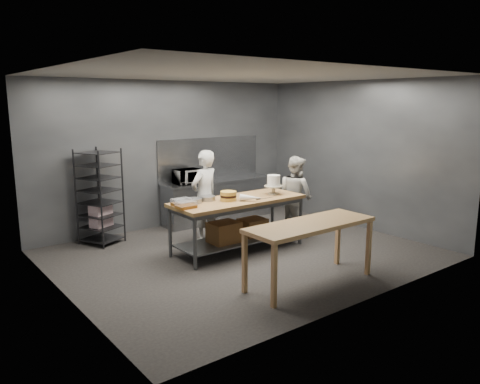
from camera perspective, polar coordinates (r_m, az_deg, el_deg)
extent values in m
plane|color=black|center=(8.13, 0.43, -7.51)|extent=(6.00, 6.00, 0.00)
cube|color=#4C4F54|center=(9.86, -8.57, 4.58)|extent=(6.00, 0.04, 3.00)
cube|color=olive|center=(8.10, -0.22, -1.06)|extent=(2.40, 0.90, 0.06)
cube|color=#47494C|center=(8.27, -0.21, -5.74)|extent=(2.25, 0.75, 0.03)
cylinder|color=#47494C|center=(7.28, -5.52, -6.26)|extent=(0.06, 0.06, 0.86)
cylinder|color=#47494C|center=(7.92, -8.53, -4.89)|extent=(0.06, 0.06, 0.86)
cylinder|color=#47494C|center=(8.65, 7.39, -3.49)|extent=(0.06, 0.06, 0.86)
cylinder|color=#47494C|center=(9.20, 3.96, -2.55)|extent=(0.06, 0.06, 0.86)
cube|color=brown|center=(8.00, -1.96, -4.92)|extent=(0.50, 0.40, 0.35)
cube|color=brown|center=(8.43, 1.54, -4.26)|extent=(0.45, 0.38, 0.30)
cube|color=olive|center=(6.69, 8.61, -3.96)|extent=(2.00, 0.70, 0.06)
cube|color=olive|center=(5.99, 4.17, -10.19)|extent=(0.06, 0.06, 0.84)
cube|color=olive|center=(6.42, 0.57, -8.68)|extent=(0.06, 0.06, 0.84)
cube|color=olive|center=(7.33, 15.41, -6.57)|extent=(0.06, 0.06, 0.84)
cube|color=olive|center=(7.68, 11.83, -5.58)|extent=(0.06, 0.06, 0.84)
cube|color=slate|center=(10.20, -2.68, 1.39)|extent=(2.60, 0.60, 0.04)
cube|color=slate|center=(10.29, -2.66, -1.08)|extent=(2.56, 0.56, 0.86)
cube|color=slate|center=(10.38, -3.66, 4.16)|extent=(2.60, 0.02, 0.90)
cube|color=black|center=(8.89, -16.72, -0.54)|extent=(0.81, 0.84, 1.75)
cube|color=white|center=(8.96, -16.60, -2.64)|extent=(0.44, 0.37, 0.45)
imported|color=silver|center=(8.66, -4.35, -0.52)|extent=(0.71, 0.55, 1.71)
imported|color=beige|center=(9.21, 6.78, -0.41)|extent=(0.61, 0.77, 1.55)
imported|color=black|center=(9.76, -6.42, 1.90)|extent=(0.54, 0.37, 0.30)
cylinder|color=#AEA58B|center=(8.53, 4.10, -0.20)|extent=(0.20, 0.20, 0.02)
cylinder|color=#AEA58B|center=(8.51, 4.11, 0.26)|extent=(0.06, 0.06, 0.12)
cylinder|color=#AEA58B|center=(8.50, 4.11, 0.72)|extent=(0.34, 0.34, 0.02)
cylinder|color=white|center=(8.48, 4.12, 1.42)|extent=(0.23, 0.23, 0.19)
cylinder|color=gold|center=(7.96, -1.42, -0.84)|extent=(0.28, 0.28, 0.06)
cylinder|color=black|center=(7.95, -1.42, -0.49)|extent=(0.28, 0.28, 0.04)
cylinder|color=gold|center=(7.94, -1.42, -0.13)|extent=(0.28, 0.28, 0.06)
cylinder|color=gray|center=(7.81, -5.71, -1.07)|extent=(0.29, 0.29, 0.07)
cylinder|color=gray|center=(7.99, -4.03, -0.76)|extent=(0.28, 0.28, 0.07)
cylinder|color=gray|center=(7.73, -6.98, -1.21)|extent=(0.26, 0.26, 0.07)
cone|color=white|center=(7.90, 1.37, -0.70)|extent=(0.35, 0.36, 0.12)
cube|color=slate|center=(8.16, 3.21, -0.76)|extent=(0.28, 0.02, 0.00)
cube|color=black|center=(8.04, 2.24, -0.88)|extent=(0.09, 0.02, 0.02)
cube|color=#97661E|center=(7.43, -6.58, -1.80)|extent=(0.30, 0.20, 0.05)
cube|color=silver|center=(7.42, -6.59, -1.38)|extent=(0.31, 0.21, 0.06)
cube|color=#97661E|center=(7.66, -7.14, -1.43)|extent=(0.30, 0.20, 0.05)
cube|color=silver|center=(7.65, -7.15, -1.03)|extent=(0.31, 0.21, 0.06)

